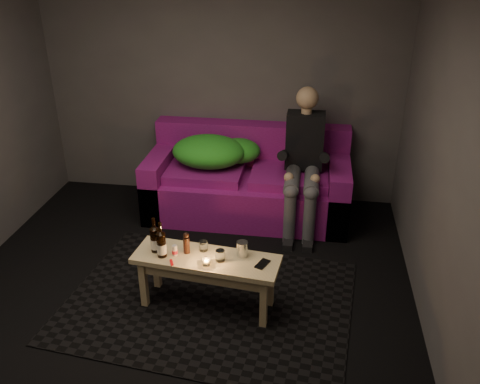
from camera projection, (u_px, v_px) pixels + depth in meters
The scene contains 17 objects.
floor at pixel (175, 311), 4.22m from camera, with size 4.50×4.50×0.00m, color black.
room at pixel (178, 103), 3.90m from camera, with size 4.50×4.50×4.50m.
rug at pixel (209, 301), 4.33m from camera, with size 2.37×1.72×0.01m, color black.
sofa at pixel (248, 184), 5.63m from camera, with size 2.17×0.98×0.94m.
green_blanket at pixel (214, 151), 5.51m from camera, with size 0.96×0.65×0.33m.
person at pixel (304, 158), 5.21m from camera, with size 0.39×0.90×1.45m.
coffee_table at pixel (206, 266), 4.11m from camera, with size 1.22×0.50×0.49m.
beer_bottle_a at pixel (155, 239), 4.10m from camera, with size 0.08×0.08×0.31m.
beer_bottle_b at pixel (161, 244), 4.04m from camera, with size 0.08×0.08×0.31m.
salt_shaker at pixel (175, 250), 4.08m from camera, with size 0.04×0.04×0.09m, color silver.
pepper_mill at pixel (187, 245), 4.10m from camera, with size 0.05×0.05×0.14m, color black.
tumbler_back at pixel (204, 246), 4.15m from camera, with size 0.07×0.07×0.08m, color white.
tealight at pixel (206, 262), 3.97m from camera, with size 0.07×0.07×0.05m.
tumbler_front at pixel (220, 256), 4.01m from camera, with size 0.07×0.07×0.09m, color white.
steel_cup at pixel (242, 249), 4.07m from camera, with size 0.09×0.09×0.13m, color silver.
smartphone at pixel (262, 264), 3.98m from camera, with size 0.07×0.15×0.01m, color black.
red_lighter at pixel (172, 262), 4.00m from camera, with size 0.02×0.08×0.01m, color red.
Camera 1 is at (1.03, -3.21, 2.78)m, focal length 38.00 mm.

